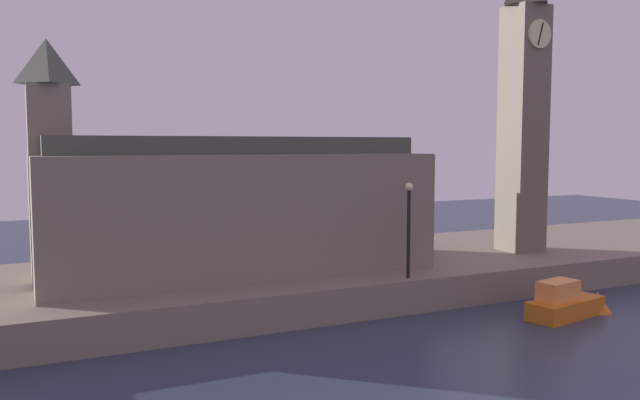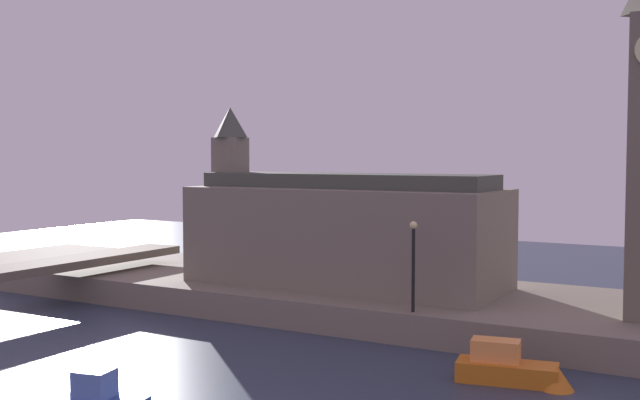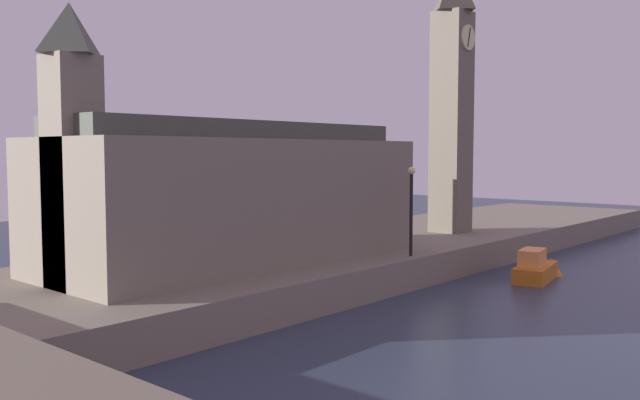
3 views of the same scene
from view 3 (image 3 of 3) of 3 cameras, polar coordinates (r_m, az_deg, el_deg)
name	(u,v)px [view 3 (image 3 of 3)]	position (r m, az deg, el deg)	size (l,w,h in m)	color
far_embankment	(316,262)	(34.99, -0.38, -5.25)	(70.00, 12.00, 1.50)	slate
clock_tower	(452,92)	(42.29, 11.13, 8.96)	(2.19, 2.24, 16.60)	#6B6051
parliament_hall	(234,194)	(30.26, -7.32, 0.53)	(17.72, 6.97, 10.23)	slate
streetlamp	(411,201)	(32.00, 7.76, -0.09)	(0.36, 0.36, 4.24)	black
boat_patrol_orange	(538,268)	(35.82, 18.06, -5.53)	(4.70, 2.16, 1.67)	orange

